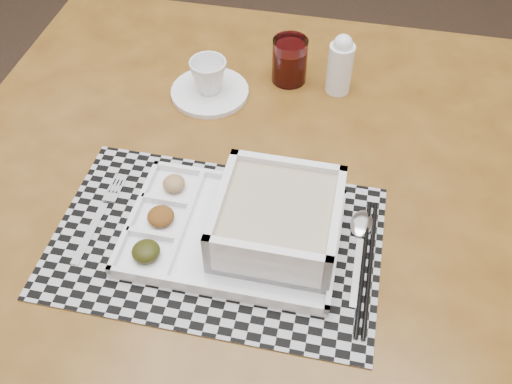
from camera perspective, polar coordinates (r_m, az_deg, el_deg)
floor at (r=2.25m, az=-16.04°, el=4.79°), size 5.00×5.00×0.00m
dining_table at (r=1.01m, az=-1.23°, el=-2.18°), size 1.19×1.19×0.79m
placemat at (r=0.87m, az=-3.98°, el=-4.90°), size 0.53×0.38×0.00m
serving_tray at (r=0.85m, az=0.68°, el=-3.23°), size 0.35×0.26×0.09m
fork at (r=0.93m, az=-15.17°, el=-2.25°), size 0.04×0.19×0.00m
spoon at (r=0.89m, az=10.48°, el=-3.81°), size 0.04×0.18×0.01m
chopsticks at (r=0.85m, az=11.01°, el=-7.21°), size 0.05×0.24×0.01m
saucer at (r=1.12m, az=-4.64°, el=9.95°), size 0.15×0.15×0.01m
cup at (r=1.10m, az=-4.76°, el=11.49°), size 0.07×0.07×0.07m
juice_glass at (r=1.13m, az=3.37°, el=12.84°), size 0.07×0.07×0.09m
creamer_bottle at (r=1.11m, az=8.43°, el=12.50°), size 0.05×0.05×0.12m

